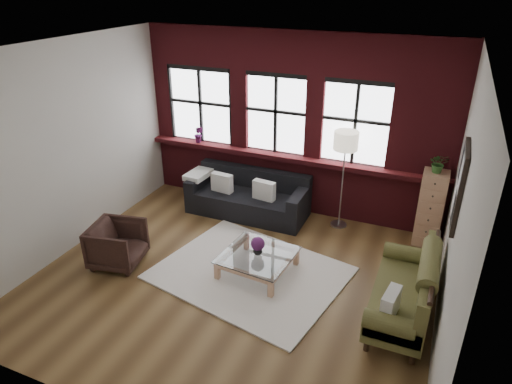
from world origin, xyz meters
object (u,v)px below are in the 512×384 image
at_px(vintage_settee, 402,287).
at_px(drawer_chest, 430,209).
at_px(dark_sofa, 248,194).
at_px(floor_lamp, 343,177).
at_px(coffee_table, 258,264).
at_px(armchair, 117,244).
at_px(vase, 258,250).

xyz_separation_m(vintage_settee, drawer_chest, (0.17, 2.02, 0.16)).
xyz_separation_m(dark_sofa, vintage_settee, (2.92, -1.80, 0.07)).
bearing_deg(floor_lamp, dark_sofa, -172.45).
bearing_deg(drawer_chest, coffee_table, -140.05).
bearing_deg(armchair, vase, -84.99).
relative_size(dark_sofa, armchair, 2.94).
relative_size(vintage_settee, vase, 12.76).
relative_size(vintage_settee, armchair, 2.37).
relative_size(vintage_settee, floor_lamp, 0.93).
xyz_separation_m(dark_sofa, drawer_chest, (3.09, 0.22, 0.24)).
height_order(dark_sofa, coffee_table, dark_sofa).
distance_m(armchair, coffee_table, 2.13).
bearing_deg(vintage_settee, floor_lamp, 122.09).
bearing_deg(armchair, drawer_chest, -71.45).
bearing_deg(vase, dark_sofa, 118.47).
height_order(vintage_settee, coffee_table, vintage_settee).
xyz_separation_m(vintage_settee, coffee_table, (-2.03, 0.17, -0.31)).
xyz_separation_m(vintage_settee, floor_lamp, (-1.27, 2.02, 0.47)).
bearing_deg(coffee_table, floor_lamp, 67.38).
distance_m(coffee_table, vase, 0.23).
xyz_separation_m(vintage_settee, vase, (-2.03, 0.17, -0.08)).
relative_size(armchair, coffee_table, 0.75).
bearing_deg(floor_lamp, armchair, -138.89).
relative_size(dark_sofa, coffee_table, 2.20).
distance_m(vintage_settee, coffee_table, 2.06).
height_order(armchair, coffee_table, armchair).
bearing_deg(dark_sofa, floor_lamp, 7.55).
bearing_deg(floor_lamp, drawer_chest, 0.06).
height_order(coffee_table, floor_lamp, floor_lamp).
height_order(vintage_settee, drawer_chest, drawer_chest).
distance_m(dark_sofa, armchair, 2.51).
bearing_deg(vase, floor_lamp, 67.38).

